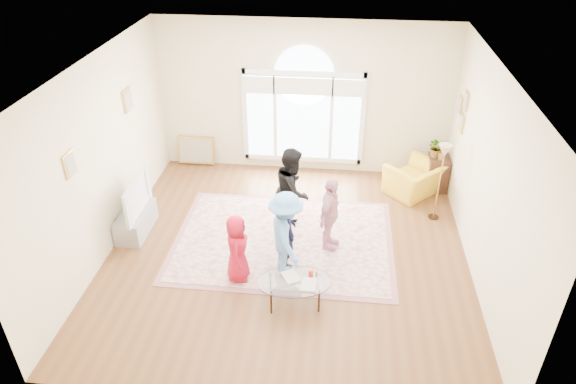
# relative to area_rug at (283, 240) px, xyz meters

# --- Properties ---
(ground) EXTENTS (6.00, 6.00, 0.00)m
(ground) POSITION_rel_area_rug_xyz_m (0.10, -0.30, -0.01)
(ground) COLOR brown
(ground) RESTS_ON ground
(room_shell) EXTENTS (6.00, 6.00, 6.00)m
(room_shell) POSITION_rel_area_rug_xyz_m (0.11, 2.53, 1.56)
(room_shell) COLOR beige
(room_shell) RESTS_ON ground
(area_rug) EXTENTS (3.60, 2.60, 0.02)m
(area_rug) POSITION_rel_area_rug_xyz_m (0.00, 0.00, 0.00)
(area_rug) COLOR beige
(area_rug) RESTS_ON ground
(rug_border) EXTENTS (3.80, 2.80, 0.01)m
(rug_border) POSITION_rel_area_rug_xyz_m (0.00, 0.00, -0.00)
(rug_border) COLOR #9A5F62
(rug_border) RESTS_ON ground
(tv_console) EXTENTS (0.45, 1.00, 0.42)m
(tv_console) POSITION_rel_area_rug_xyz_m (-2.65, 0.00, 0.20)
(tv_console) COLOR #95979D
(tv_console) RESTS_ON ground
(television) EXTENTS (0.17, 1.10, 0.63)m
(television) POSITION_rel_area_rug_xyz_m (-2.64, 0.00, 0.73)
(television) COLOR black
(television) RESTS_ON tv_console
(coffee_table) EXTENTS (1.19, 0.87, 0.54)m
(coffee_table) POSITION_rel_area_rug_xyz_m (0.34, -1.51, 0.39)
(coffee_table) COLOR silver
(coffee_table) RESTS_ON ground
(armchair) EXTENTS (1.32, 1.32, 0.65)m
(armchair) POSITION_rel_area_rug_xyz_m (2.40, 1.87, 0.31)
(armchair) COLOR yellow
(armchair) RESTS_ON ground
(side_cabinet) EXTENTS (0.40, 0.50, 0.70)m
(side_cabinet) POSITION_rel_area_rug_xyz_m (2.88, 2.14, 0.34)
(side_cabinet) COLOR black
(side_cabinet) RESTS_ON ground
(floor_lamp) EXTENTS (0.31, 0.31, 1.51)m
(floor_lamp) POSITION_rel_area_rug_xyz_m (2.71, 1.03, 1.27)
(floor_lamp) COLOR black
(floor_lamp) RESTS_ON ground
(plant_pedestal) EXTENTS (0.20, 0.20, 0.70)m
(plant_pedestal) POSITION_rel_area_rug_xyz_m (2.80, 2.17, 0.34)
(plant_pedestal) COLOR white
(plant_pedestal) RESTS_ON ground
(potted_plant) EXTENTS (0.42, 0.38, 0.42)m
(potted_plant) POSITION_rel_area_rug_xyz_m (2.80, 2.17, 0.90)
(potted_plant) COLOR #33722D
(potted_plant) RESTS_ON plant_pedestal
(leaning_picture) EXTENTS (0.80, 0.14, 0.62)m
(leaning_picture) POSITION_rel_area_rug_xyz_m (-2.23, 2.60, -0.01)
(leaning_picture) COLOR tan
(leaning_picture) RESTS_ON ground
(child_red) EXTENTS (0.42, 0.59, 1.14)m
(child_red) POSITION_rel_area_rug_xyz_m (-0.59, -1.05, 0.58)
(child_red) COLOR #B9112B
(child_red) RESTS_ON area_rug
(child_navy) EXTENTS (0.48, 0.57, 1.31)m
(child_navy) POSITION_rel_area_rug_xyz_m (0.12, -0.62, 0.67)
(child_navy) COLOR #131533
(child_navy) RESTS_ON area_rug
(child_black) EXTENTS (0.64, 0.80, 1.58)m
(child_black) POSITION_rel_area_rug_xyz_m (0.12, 0.40, 0.80)
(child_black) COLOR black
(child_black) RESTS_ON area_rug
(child_pink) EXTENTS (0.53, 0.84, 1.32)m
(child_pink) POSITION_rel_area_rug_xyz_m (0.79, -0.09, 0.67)
(child_pink) COLOR pink
(child_pink) RESTS_ON area_rug
(child_blue) EXTENTS (0.87, 1.09, 1.48)m
(child_blue) POSITION_rel_area_rug_xyz_m (0.14, -0.87, 0.75)
(child_blue) COLOR #609EE6
(child_blue) RESTS_ON area_rug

